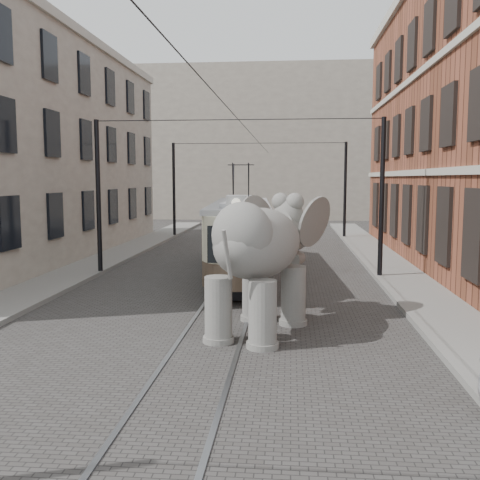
# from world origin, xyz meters

# --- Properties ---
(ground) EXTENTS (120.00, 120.00, 0.00)m
(ground) POSITION_xyz_m (0.00, 0.00, 0.00)
(ground) COLOR #3E3B39
(tram_rails) EXTENTS (1.54, 80.00, 0.02)m
(tram_rails) POSITION_xyz_m (0.00, 0.00, 0.01)
(tram_rails) COLOR slate
(tram_rails) RESTS_ON ground
(sidewalk_right) EXTENTS (2.00, 60.00, 0.15)m
(sidewalk_right) POSITION_xyz_m (6.00, 0.00, 0.07)
(sidewalk_right) COLOR slate
(sidewalk_right) RESTS_ON ground
(stucco_building) EXTENTS (7.00, 24.00, 10.00)m
(stucco_building) POSITION_xyz_m (-11.00, 10.00, 5.00)
(stucco_building) COLOR gray
(stucco_building) RESTS_ON ground
(distant_block) EXTENTS (28.00, 10.00, 14.00)m
(distant_block) POSITION_xyz_m (0.00, 40.00, 7.00)
(distant_block) COLOR gray
(distant_block) RESTS_ON ground
(catenary) EXTENTS (11.00, 30.20, 6.00)m
(catenary) POSITION_xyz_m (-0.20, 5.00, 3.00)
(catenary) COLOR black
(catenary) RESTS_ON ground
(tram) EXTENTS (2.93, 11.05, 4.34)m
(tram) POSITION_xyz_m (-0.12, 6.86, 2.17)
(tram) COLOR beige
(tram) RESTS_ON ground
(elephant) EXTENTS (4.68, 6.26, 3.41)m
(elephant) POSITION_xyz_m (1.07, -1.70, 1.71)
(elephant) COLOR slate
(elephant) RESTS_ON ground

